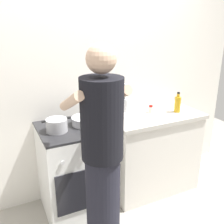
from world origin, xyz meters
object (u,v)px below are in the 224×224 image
Objects in this scene: mixing_bowl at (85,120)px; oil_bottle at (178,104)px; utensil_crock at (125,103)px; pot at (57,125)px; spice_bottle at (151,109)px; person at (102,161)px; stove_range at (74,170)px.

oil_bottle reaches higher than mixing_bowl.
utensil_crock is 1.41× the size of oil_bottle.
pot is 3.18× the size of spice_bottle.
mixing_bowl is 0.65m from person.
person is (-0.62, -0.82, -0.14)m from utensil_crock.
person is (-1.12, -0.55, -0.13)m from oil_bottle.
utensil_crock is 1.04m from person.
person reaches higher than oil_bottle.
stove_range is 4.09× the size of oil_bottle.
utensil_crock is at bearing 15.69° from pot.
utensil_crock is (0.52, 0.18, 0.05)m from mixing_bowl.
oil_bottle is at bearing -1.90° from pot.
oil_bottle is at bearing -28.42° from utensil_crock.
utensil_crock is at bearing 16.71° from stove_range.
pot is at bearing -169.25° from stove_range.
pot is (-0.14, -0.03, 0.51)m from stove_range.
spice_bottle is at bearing 2.03° from mixing_bowl.
utensil_crock reaches higher than oil_bottle.
pot reaches higher than mixing_bowl.
pot reaches higher than spice_bottle.
person reaches higher than mixing_bowl.
spice_bottle reaches higher than mixing_bowl.
oil_bottle is 0.13× the size of person.
mixing_bowl reaches higher than stove_range.
person is at bearing -86.49° from stove_range.
spice_bottle is 0.29m from oil_bottle.
stove_range is at bearing -177.23° from spice_bottle.
stove_range is at bearing 176.56° from oil_bottle.
stove_range is at bearing -163.29° from utensil_crock.
pot is 0.28m from mixing_bowl.
oil_bottle is at bearing -23.28° from spice_bottle.
stove_range is 0.51m from mixing_bowl.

